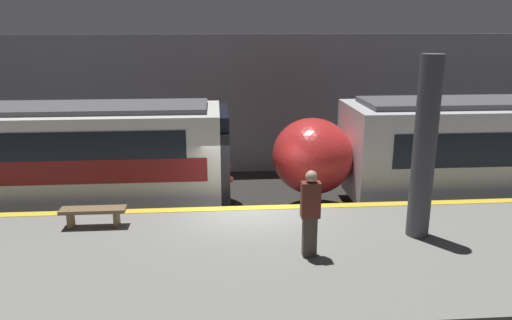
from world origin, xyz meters
TOP-DOWN VIEW (x-y plane):
  - ground_plane at (0.00, 0.00)m, footprint 120.00×120.00m
  - platform at (0.00, -2.69)m, footprint 40.00×5.39m
  - station_rear_barrier at (0.00, 6.66)m, footprint 50.00×0.15m
  - support_pillar_near at (3.63, -2.10)m, footprint 0.49×0.49m
  - person_waiting at (1.02, -2.95)m, footprint 0.38×0.24m
  - platform_bench at (-3.72, -1.05)m, footprint 1.50×0.40m

SIDE VIEW (x-z plane):
  - ground_plane at x=0.00m, z-range 0.00..0.00m
  - platform at x=0.00m, z-range 0.00..1.05m
  - platform_bench at x=-3.72m, z-range 1.16..1.61m
  - person_waiting at x=1.02m, z-range 1.11..2.92m
  - station_rear_barrier at x=0.00m, z-range 0.00..5.25m
  - support_pillar_near at x=3.63m, z-range 1.04..5.04m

